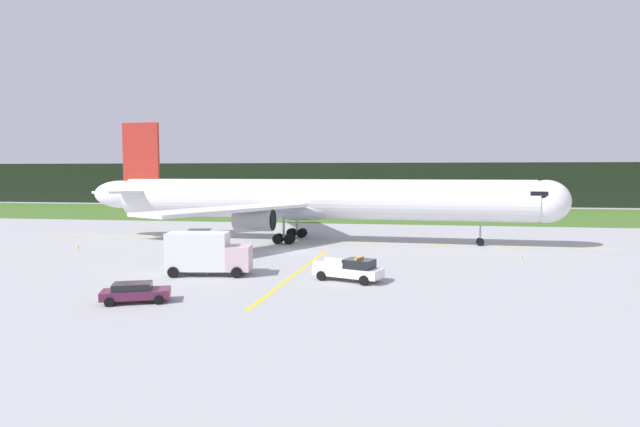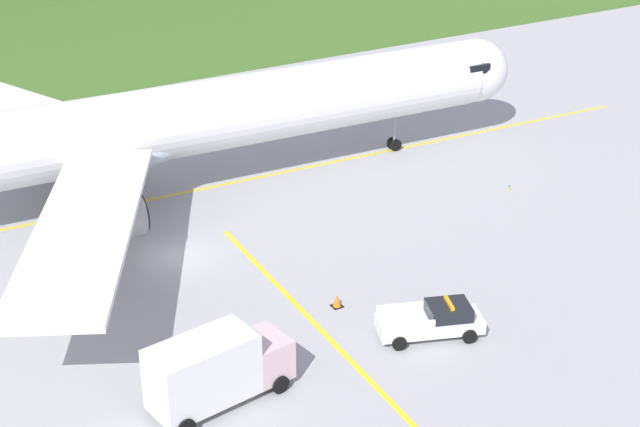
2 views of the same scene
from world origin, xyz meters
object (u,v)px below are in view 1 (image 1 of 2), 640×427
Objects in this scene: ops_pickup_truck at (350,270)px; staff_car at (135,292)px; airliner at (313,200)px; catering_truck at (206,253)px; apron_cone at (325,264)px.

staff_car is at bearing -145.55° from ops_pickup_truck.
ops_pickup_truck reaches higher than staff_car.
airliner is at bearing 107.00° from ops_pickup_truck.
catering_truck is (-4.92, -22.70, -3.23)m from airliner.
staff_car is 6.20× the size of apron_cone.
apron_cone is (9.21, 4.48, -1.49)m from catering_truck.
staff_car is at bearing -100.72° from airliner.
catering_truck is at bearing 177.71° from ops_pickup_truck.
apron_cone is (10.39, 14.01, -0.34)m from staff_car.
staff_car is (-13.19, -9.05, -0.20)m from ops_pickup_truck.
staff_car is at bearing -126.57° from apron_cone.
ops_pickup_truck is 1.23× the size of staff_car.
ops_pickup_truck is 16.00m from staff_car.
apron_cone is (-2.80, 4.96, -0.54)m from ops_pickup_truck.
ops_pickup_truck is at bearing -73.00° from airliner.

